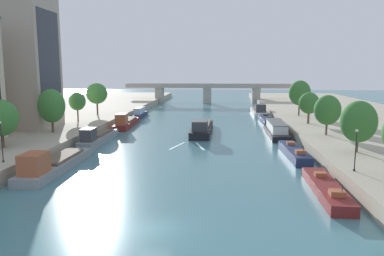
% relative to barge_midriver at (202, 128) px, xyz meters
% --- Properties ---
extents(ground_plane, '(400.00, 400.00, 0.00)m').
position_rel_barge_midriver_xyz_m(ground_plane, '(-1.42, -43.31, -0.96)').
color(ground_plane, '#42757F').
extents(quay_left, '(36.00, 170.00, 1.73)m').
position_rel_barge_midriver_xyz_m(quay_left, '(-36.77, 11.69, -0.10)').
color(quay_left, '#A89E89').
rests_on(quay_left, ground).
extents(quay_right, '(36.00, 170.00, 1.73)m').
position_rel_barge_midriver_xyz_m(quay_right, '(33.93, 11.69, -0.10)').
color(quay_right, '#A89E89').
rests_on(quay_right, ground).
extents(barge_midriver, '(3.83, 18.52, 3.08)m').
position_rel_barge_midriver_xyz_m(barge_midriver, '(0.00, 0.00, 0.00)').
color(barge_midriver, black).
rests_on(barge_midriver, ground).
extents(wake_behind_barge, '(5.60, 5.91, 0.03)m').
position_rel_barge_midriver_xyz_m(wake_behind_barge, '(-1.46, -12.52, -0.95)').
color(wake_behind_barge, silver).
rests_on(wake_behind_barge, ground).
extents(moored_boat_left_downstream, '(3.15, 16.67, 3.21)m').
position_rel_barge_midriver_xyz_m(moored_boat_left_downstream, '(-16.18, -28.26, -0.04)').
color(moored_boat_left_downstream, gray).
rests_on(moored_boat_left_downstream, ground).
extents(moored_boat_left_midway, '(2.48, 14.75, 3.09)m').
position_rel_barge_midriver_xyz_m(moored_boat_left_midway, '(-16.63, -11.12, -0.04)').
color(moored_boat_left_midway, gray).
rests_on(moored_boat_left_midway, ground).
extents(moored_boat_left_second, '(3.29, 15.95, 3.26)m').
position_rel_barge_midriver_xyz_m(moored_boat_left_second, '(-16.37, 6.57, -0.01)').
color(moored_boat_left_second, maroon).
rests_on(moored_boat_left_second, ground).
extents(moored_boat_left_upstream, '(2.32, 11.71, 2.48)m').
position_rel_barge_midriver_xyz_m(moored_boat_left_upstream, '(-17.06, 22.85, 0.07)').
color(moored_boat_left_upstream, '#1E284C').
rests_on(moored_boat_left_upstream, ground).
extents(moored_boat_right_second, '(2.65, 13.18, 2.13)m').
position_rel_barge_midriver_xyz_m(moored_boat_right_second, '(13.90, -33.94, -0.42)').
color(moored_boat_right_second, maroon).
rests_on(moored_boat_right_second, ground).
extents(moored_boat_right_end, '(2.53, 12.77, 2.34)m').
position_rel_barge_midriver_xyz_m(moored_boat_right_end, '(13.75, -18.52, -0.31)').
color(moored_boat_right_end, '#1E284C').
rests_on(moored_boat_right_end, ground).
extents(moored_boat_right_midway, '(3.36, 16.92, 2.60)m').
position_rel_barge_midriver_xyz_m(moored_boat_right_midway, '(13.74, -1.35, 0.13)').
color(moored_boat_right_midway, black).
rests_on(moored_boat_right_midway, ground).
extents(moored_boat_right_downstream, '(2.85, 12.55, 2.44)m').
position_rel_barge_midriver_xyz_m(moored_boat_right_downstream, '(13.97, 14.65, -0.26)').
color(moored_boat_right_downstream, '#1E284C').
rests_on(moored_boat_right_downstream, ground).
extents(moored_boat_right_near, '(3.45, 16.19, 3.19)m').
position_rel_barge_midriver_xyz_m(moored_boat_right_near, '(13.68, 30.72, -0.02)').
color(moored_boat_right_near, silver).
rests_on(moored_boat_right_near, ground).
extents(tree_left_midway, '(4.34, 4.34, 6.40)m').
position_rel_barge_midriver_xyz_m(tree_left_midway, '(-25.18, -23.61, 4.75)').
color(tree_left_midway, brown).
rests_on(tree_left_midway, quay_left).
extents(tree_left_end_of_row, '(4.32, 4.32, 7.14)m').
position_rel_barge_midriver_xyz_m(tree_left_end_of_row, '(-24.16, -11.16, 5.13)').
color(tree_left_end_of_row, brown).
rests_on(tree_left_end_of_row, quay_left).
extents(tree_left_second, '(3.26, 3.26, 5.86)m').
position_rel_barge_midriver_xyz_m(tree_left_second, '(-24.94, 1.72, 4.78)').
color(tree_left_second, brown).
rests_on(tree_left_second, quay_left).
extents(tree_left_far, '(4.73, 4.73, 7.24)m').
position_rel_barge_midriver_xyz_m(tree_left_far, '(-24.73, 12.91, 5.62)').
color(tree_left_far, brown).
rests_on(tree_left_far, quay_left).
extents(tree_right_by_lamp, '(4.41, 4.41, 6.47)m').
position_rel_barge_midriver_xyz_m(tree_right_by_lamp, '(20.62, -22.70, 4.62)').
color(tree_right_by_lamp, brown).
rests_on(tree_right_by_lamp, quay_right).
extents(tree_right_midway, '(4.11, 4.11, 6.34)m').
position_rel_barge_midriver_xyz_m(tree_right_midway, '(20.22, -10.46, 4.74)').
color(tree_right_midway, brown).
rests_on(tree_right_midway, quay_right).
extents(tree_right_past_mid, '(3.88, 3.88, 5.98)m').
position_rel_barge_midriver_xyz_m(tree_right_past_mid, '(20.32, 2.27, 4.68)').
color(tree_right_past_mid, brown).
rests_on(tree_right_past_mid, quay_right).
extents(tree_right_distant, '(4.80, 4.80, 7.88)m').
position_rel_barge_midriver_xyz_m(tree_right_distant, '(21.08, 14.82, 5.85)').
color(tree_right_distant, brown).
rests_on(tree_right_distant, quay_right).
extents(lamppost_left_bank, '(0.28, 0.28, 4.63)m').
position_rel_barge_midriver_xyz_m(lamppost_left_bank, '(-20.65, -31.12, 3.30)').
color(lamppost_left_bank, black).
rests_on(lamppost_left_bank, quay_left).
extents(lamppost_right_bank, '(0.28, 0.28, 4.32)m').
position_rel_barge_midriver_xyz_m(lamppost_right_bank, '(17.22, -31.81, 3.14)').
color(lamppost_right_bank, black).
rests_on(lamppost_right_bank, quay_right).
extents(building_left_tall, '(15.74, 10.11, 24.41)m').
position_rel_barge_midriver_xyz_m(building_left_tall, '(-33.90, -6.38, 12.99)').
color(building_left_tall, '#A89989').
rests_on(building_left_tall, quay_left).
extents(bridge_far, '(58.70, 4.40, 7.01)m').
position_rel_barge_midriver_xyz_m(bridge_far, '(-1.42, 63.64, 3.47)').
color(bridge_far, '#9E998E').
rests_on(bridge_far, ground).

